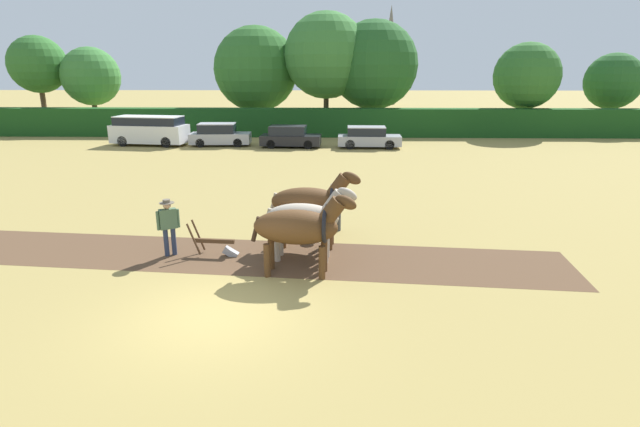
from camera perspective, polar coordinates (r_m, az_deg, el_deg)
The scene contains 21 objects.
ground_plane at distance 11.83m, azimuth -11.94°, elevation -11.22°, with size 240.00×240.00×0.00m, color #998447.
plowed_furrow_strip at distance 15.56m, azimuth -14.24°, elevation -4.52°, with size 22.09×2.90×0.01m, color brown.
hedgerow at distance 41.46m, azimuth -2.35°, elevation 10.36°, with size 65.84×1.55×2.26m, color #194719.
tree_far_left at distance 52.31m, azimuth -29.55°, elevation 14.58°, with size 4.95×4.95×8.19m.
tree_left at distance 50.44m, azimuth -24.71°, elevation 14.04°, with size 5.10×5.10×7.25m.
tree_center_left at distance 46.24m, azimuth -7.33°, elevation 16.06°, with size 7.38×7.38×9.02m.
tree_center at distance 44.26m, azimuth 0.72°, elevation 17.60°, with size 7.18×7.18×10.02m.
tree_center_right at distance 44.65m, azimuth 6.19°, elevation 16.52°, with size 7.47×7.47×9.40m.
tree_right at distance 45.86m, azimuth 22.57°, elevation 14.31°, with size 5.37×5.37×7.48m.
tree_far_right at distance 51.00m, azimuth 30.51°, elevation 12.89°, with size 4.74×4.74×6.70m.
church_spire at distance 79.29m, azimuth 8.00°, elevation 17.65°, with size 2.21×2.21×14.35m.
draft_horse_lead_left at distance 13.23m, azimuth -2.35°, elevation -1.57°, with size 2.90×1.18×2.33m.
draft_horse_lead_right at distance 14.31m, azimuth -1.64°, elevation -0.51°, with size 2.80×1.07×2.27m.
draft_horse_trail_left at distance 15.33m, azimuth -1.05°, elevation 1.32°, with size 2.91×1.13×2.49m.
plow at distance 15.20m, azimuth -11.55°, elevation -3.59°, with size 1.51×0.49×1.13m.
farmer_at_plow at distance 15.34m, azimuth -16.94°, elevation -1.03°, with size 0.60×0.43×1.73m.
farmer_beside_team at distance 16.87m, azimuth 1.92°, elevation 1.27°, with size 0.50×0.51×1.74m.
parked_van at distance 38.59m, azimuth -18.91°, elevation 9.00°, with size 5.60×2.75×2.09m.
parked_car_left at distance 37.05m, azimuth -11.42°, elevation 8.78°, with size 4.35×1.91×1.61m.
parked_car_center_left at distance 35.79m, azimuth -3.45°, elevation 8.74°, with size 4.30×2.08×1.50m.
parked_car_center at distance 35.53m, azimuth 5.55°, elevation 8.64°, with size 4.43×1.85×1.48m.
Camera 1 is at (2.64, -10.19, 5.39)m, focal length 28.00 mm.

